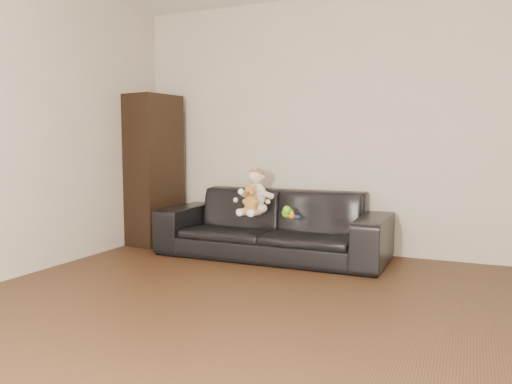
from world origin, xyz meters
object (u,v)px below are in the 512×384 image
at_px(baby, 255,194).
at_px(teddy_bear, 251,199).
at_px(cabinet, 153,170).
at_px(toy_rattle, 292,216).
at_px(toy_blue_disc, 295,216).
at_px(toy_green, 288,213).
at_px(sofa, 272,224).

bearing_deg(baby, teddy_bear, -73.26).
height_order(cabinet, toy_rattle, cabinet).
distance_m(baby, toy_blue_disc, 0.45).
height_order(cabinet, toy_blue_disc, cabinet).
relative_size(cabinet, baby, 3.65).
distance_m(cabinet, toy_green, 1.75).
bearing_deg(sofa, teddy_bear, -114.85).
height_order(baby, teddy_bear, baby).
relative_size(toy_green, toy_blue_disc, 1.34).
xyz_separation_m(baby, teddy_bear, (0.01, -0.14, -0.03)).
xyz_separation_m(toy_green, toy_blue_disc, (0.05, 0.07, -0.04)).
xyz_separation_m(cabinet, teddy_bear, (1.34, -0.36, -0.22)).
xyz_separation_m(cabinet, baby, (1.33, -0.22, -0.20)).
bearing_deg(toy_blue_disc, teddy_bear, -161.79).
bearing_deg(teddy_bear, toy_blue_disc, 31.18).
relative_size(toy_green, toy_rattle, 2.21).
bearing_deg(toy_green, toy_blue_disc, 56.56).
relative_size(baby, teddy_bear, 1.80).
bearing_deg(cabinet, toy_blue_disc, 1.40).
bearing_deg(cabinet, toy_rattle, -2.36).
xyz_separation_m(toy_rattle, toy_blue_disc, (-0.01, 0.12, -0.02)).
relative_size(toy_rattle, toy_blue_disc, 0.61).
relative_size(teddy_bear, toy_rattle, 4.11).
bearing_deg(toy_green, teddy_bear, -170.13).
relative_size(teddy_bear, toy_blue_disc, 2.50).
bearing_deg(baby, toy_rattle, -4.43).
distance_m(toy_rattle, toy_blue_disc, 0.12).
bearing_deg(teddy_bear, cabinet, 178.02).
xyz_separation_m(sofa, cabinet, (-1.46, 0.10, 0.50)).
bearing_deg(toy_green, baby, 167.81).
bearing_deg(toy_blue_disc, toy_rattle, -84.19).
height_order(toy_rattle, toy_blue_disc, toy_rattle).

